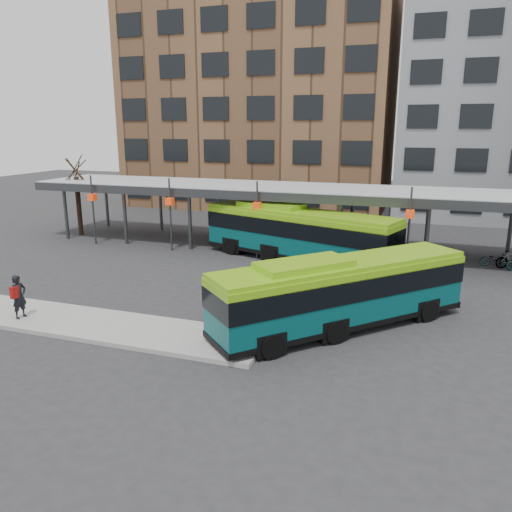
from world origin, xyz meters
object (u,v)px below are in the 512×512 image
(pedestrian, at_px, (19,296))
(bus_front, at_px, (341,291))
(bus_rear, at_px, (298,232))
(tree, at_px, (79,203))

(pedestrian, bearing_deg, bus_front, -67.11)
(bus_rear, bearing_deg, pedestrian, -104.06)
(tree, height_order, bus_rear, tree)
(bus_front, distance_m, bus_rear, 10.68)
(bus_front, xyz_separation_m, bus_rear, (-4.28, 9.78, 0.18))
(tree, relative_size, bus_rear, 0.44)
(tree, distance_m, bus_front, 24.86)
(bus_front, distance_m, pedestrian, 13.41)
(tree, bearing_deg, bus_rear, -6.86)
(bus_rear, xyz_separation_m, pedestrian, (-8.61, -13.43, -0.65))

